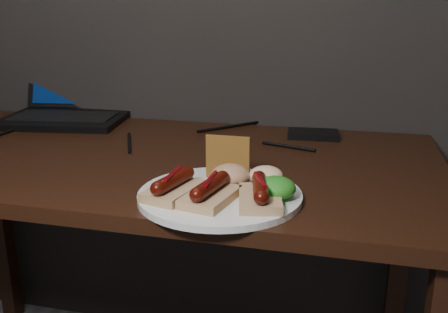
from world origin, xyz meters
TOP-DOWN VIEW (x-y plane):
  - desk at (0.00, 1.38)m, footprint 1.40×0.70m
  - laptop at (-0.34, 1.69)m, footprint 0.40×0.39m
  - hard_drive at (0.40, 1.63)m, footprint 0.14×0.09m
  - desk_cables at (-0.01, 1.53)m, footprint 0.83×0.42m
  - plate at (0.27, 1.15)m, footprint 0.37×0.37m
  - bread_sausage_left at (0.19, 1.11)m, footprint 0.09×0.13m
  - bread_sausage_center at (0.26, 1.10)m, footprint 0.09×0.13m
  - bread_sausage_right at (0.35, 1.12)m, footprint 0.09×0.13m
  - crispbread at (0.26, 1.22)m, footprint 0.08×0.01m
  - salad_greens at (0.37, 1.14)m, footprint 0.07×0.07m
  - salsa_mound at (0.28, 1.19)m, footprint 0.07×0.07m
  - coleslaw_mound at (0.34, 1.21)m, footprint 0.06×0.06m

SIDE VIEW (x-z plane):
  - desk at x=0.00m, z-range 0.29..1.04m
  - desk_cables at x=-0.01m, z-range 0.75..0.76m
  - plate at x=0.27m, z-range 0.75..0.76m
  - hard_drive at x=0.40m, z-range 0.75..0.77m
  - bread_sausage_left at x=0.19m, z-range 0.76..0.80m
  - bread_sausage_center at x=0.26m, z-range 0.76..0.80m
  - bread_sausage_right at x=0.35m, z-range 0.76..0.80m
  - coleslaw_mound at x=0.34m, z-range 0.76..0.80m
  - salad_greens at x=0.37m, z-range 0.76..0.80m
  - salsa_mound at x=0.28m, z-range 0.76..0.80m
  - laptop at x=-0.34m, z-range 0.68..0.93m
  - crispbread at x=0.26m, z-range 0.76..0.85m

